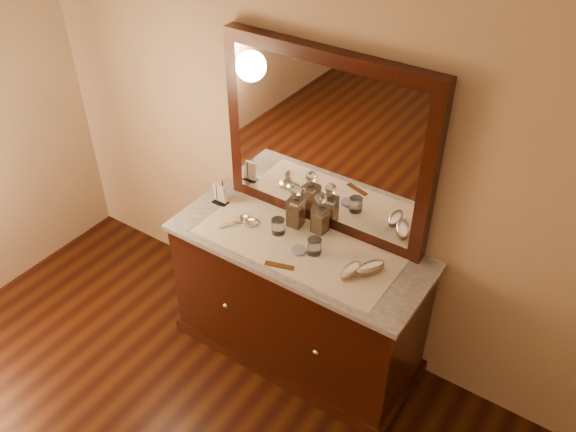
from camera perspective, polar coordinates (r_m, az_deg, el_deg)
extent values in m
plane|color=tan|center=(3.09, 4.14, 8.14)|extent=(4.50, 4.50, 0.00)
cube|color=black|center=(3.49, 0.93, -8.21)|extent=(1.40, 0.55, 0.82)
cube|color=black|center=(3.76, 0.87, -12.16)|extent=(1.46, 0.59, 0.08)
sphere|color=silver|center=(3.43, -5.96, -8.51)|extent=(0.04, 0.04, 0.04)
sphere|color=silver|center=(3.19, 2.68, -12.87)|extent=(0.04, 0.04, 0.04)
cube|color=silver|center=(3.20, 1.00, -2.87)|extent=(1.44, 0.59, 0.03)
cube|color=black|center=(3.07, 3.62, 6.96)|extent=(1.20, 0.08, 1.00)
cube|color=white|center=(3.05, 3.29, 6.69)|extent=(1.06, 0.01, 0.86)
cube|color=white|center=(3.18, 0.81, -2.83)|extent=(1.10, 0.45, 0.00)
cylinder|color=white|center=(3.13, 1.06, -3.29)|extent=(0.11, 0.11, 0.01)
cube|color=brown|center=(3.05, -0.83, -4.76)|extent=(0.15, 0.07, 0.01)
cube|color=black|center=(3.50, -6.45, 1.30)|extent=(0.09, 0.06, 0.01)
cylinder|color=black|center=(3.45, -6.82, 1.99)|extent=(0.01, 0.01, 0.14)
cylinder|color=black|center=(3.48, -6.23, 2.43)|extent=(0.01, 0.01, 0.14)
cube|color=white|center=(3.47, -6.52, 2.15)|extent=(0.08, 0.03, 0.11)
cube|color=#975815|center=(3.28, 0.73, 0.02)|extent=(0.07, 0.07, 0.12)
cube|color=white|center=(3.26, 0.73, 0.38)|extent=(0.09, 0.09, 0.17)
cylinder|color=white|center=(3.20, 0.75, 1.80)|extent=(0.04, 0.04, 0.03)
sphere|color=white|center=(3.18, 0.75, 2.50)|extent=(0.07, 0.07, 0.07)
cube|color=#975815|center=(3.24, 3.09, -0.63)|extent=(0.07, 0.07, 0.11)
cube|color=white|center=(3.22, 3.10, -0.28)|extent=(0.08, 0.08, 0.16)
cylinder|color=white|center=(3.17, 3.16, 1.07)|extent=(0.04, 0.04, 0.03)
sphere|color=white|center=(3.14, 3.18, 1.74)|extent=(0.07, 0.07, 0.06)
ellipsoid|color=#8C7356|center=(3.02, 5.97, -5.34)|extent=(0.08, 0.16, 0.02)
ellipsoid|color=silver|center=(3.00, 6.00, -5.07)|extent=(0.08, 0.16, 0.02)
ellipsoid|color=#8C7356|center=(3.04, 7.87, -5.09)|extent=(0.14, 0.18, 0.02)
ellipsoid|color=silver|center=(3.03, 7.91, -4.80)|extent=(0.14, 0.18, 0.02)
ellipsoid|color=silver|center=(3.35, -4.38, -0.29)|extent=(0.11, 0.12, 0.02)
cube|color=silver|center=(3.32, -5.66, -0.78)|extent=(0.07, 0.12, 0.01)
ellipsoid|color=silver|center=(3.32, -3.62, -0.60)|extent=(0.13, 0.12, 0.02)
cube|color=silver|center=(3.32, -5.16, -0.75)|extent=(0.11, 0.10, 0.01)
cylinder|color=white|center=(3.10, 2.55, -2.90)|extent=(0.08, 0.08, 0.09)
cylinder|color=white|center=(3.23, -0.94, -0.98)|extent=(0.08, 0.08, 0.09)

